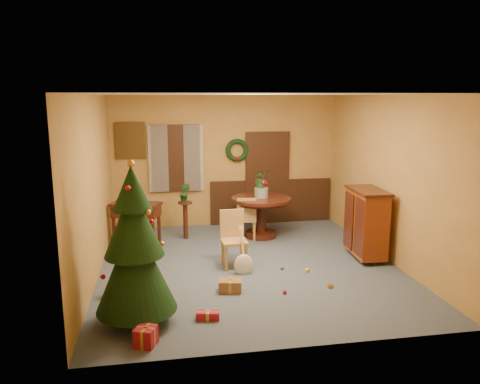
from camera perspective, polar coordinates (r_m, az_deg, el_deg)
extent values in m
plane|color=#394352|center=(8.18, 1.05, -8.95)|extent=(5.50, 5.50, 0.00)
plane|color=silver|center=(7.66, 1.13, 11.82)|extent=(5.50, 5.50, 0.00)
plane|color=olive|center=(10.47, -1.78, 3.78)|extent=(5.00, 0.00, 5.00)
plane|color=olive|center=(5.19, 6.87, -4.34)|extent=(5.00, 0.00, 5.00)
plane|color=olive|center=(7.73, -17.44, 0.47)|extent=(0.00, 5.50, 5.50)
plane|color=olive|center=(8.62, 17.64, 1.56)|extent=(0.00, 5.50, 5.50)
cube|color=black|center=(10.80, 3.81, -1.13)|extent=(2.80, 0.06, 1.00)
cube|color=black|center=(10.66, 3.34, 1.72)|extent=(1.00, 0.08, 2.10)
cube|color=white|center=(10.70, 3.30, 1.49)|extent=(0.80, 0.03, 1.90)
cube|color=black|center=(10.31, -7.82, 4.12)|extent=(1.05, 0.08, 1.45)
cube|color=white|center=(10.34, -7.82, 4.14)|extent=(0.88, 0.03, 1.25)
cube|color=white|center=(10.26, -9.93, 4.01)|extent=(0.42, 0.02, 1.45)
cube|color=white|center=(10.28, -5.69, 4.14)|extent=(0.42, 0.02, 1.45)
torus|color=black|center=(10.40, -0.35, 5.12)|extent=(0.51, 0.11, 0.51)
cube|color=#4C3819|center=(10.29, -13.20, 6.14)|extent=(0.62, 0.05, 0.78)
cube|color=gray|center=(10.32, -13.19, 6.16)|extent=(0.48, 0.02, 0.62)
cylinder|color=black|center=(9.60, 2.60, -0.86)|extent=(1.22, 1.22, 0.07)
cylinder|color=black|center=(9.62, 2.60, -1.24)|extent=(1.09, 1.09, 0.04)
cylinder|color=black|center=(9.69, 2.58, -3.12)|extent=(0.20, 0.20, 0.67)
cylinder|color=black|center=(9.79, 2.56, -5.15)|extent=(0.65, 0.65, 0.11)
cylinder|color=slate|center=(9.57, 2.61, -0.07)|extent=(0.28, 0.28, 0.20)
imported|color=#1E4C23|center=(9.52, 2.63, 1.63)|extent=(0.34, 0.29, 0.37)
cube|color=olive|center=(7.98, -0.73, -6.06)|extent=(0.44, 0.44, 0.05)
cube|color=olive|center=(8.09, -1.00, -3.85)|extent=(0.42, 0.06, 0.50)
cube|color=olive|center=(8.25, 0.21, -7.19)|extent=(0.05, 0.05, 0.43)
cube|color=olive|center=(8.19, -2.13, -7.35)|extent=(0.05, 0.05, 0.43)
cube|color=olive|center=(7.93, 0.73, -7.96)|extent=(0.05, 0.05, 0.43)
cube|color=olive|center=(7.87, -1.70, -8.13)|extent=(0.05, 0.05, 0.43)
cube|color=olive|center=(9.54, 0.76, -3.34)|extent=(0.44, 0.44, 0.05)
cube|color=olive|center=(9.31, 0.82, -2.13)|extent=(0.39, 0.09, 0.46)
cube|color=olive|center=(9.44, -0.15, -4.85)|extent=(0.05, 0.05, 0.40)
cube|color=olive|center=(9.46, 1.75, -4.83)|extent=(0.05, 0.05, 0.40)
cube|color=olive|center=(9.74, -0.21, -4.34)|extent=(0.05, 0.05, 0.40)
cube|color=olive|center=(9.76, 1.63, -4.32)|extent=(0.05, 0.05, 0.40)
cylinder|color=black|center=(9.64, -6.67, -3.52)|extent=(0.09, 0.09, 0.74)
cylinder|color=black|center=(9.55, -6.72, -1.31)|extent=(0.30, 0.30, 0.03)
imported|color=#19471E|center=(9.50, -6.75, -0.07)|extent=(0.26, 0.23, 0.39)
cylinder|color=#382111|center=(6.36, -12.38, -14.37)|extent=(0.13, 0.13, 0.22)
cone|color=black|center=(6.10, -12.65, -8.58)|extent=(1.03, 1.03, 1.21)
cone|color=black|center=(5.93, -12.89, -3.49)|extent=(0.75, 0.75, 0.89)
cone|color=black|center=(5.84, -13.07, 0.50)|extent=(0.49, 0.49, 0.56)
sphere|color=#CA842F|center=(5.79, -13.21, 3.41)|extent=(0.09, 0.09, 0.09)
cube|color=black|center=(9.31, -12.60, -1.48)|extent=(1.05, 0.77, 0.06)
cube|color=black|center=(9.34, -12.56, -2.34)|extent=(0.98, 0.71, 0.20)
cube|color=black|center=(9.44, -14.92, -4.06)|extent=(0.17, 0.33, 0.78)
cube|color=black|center=(9.40, -10.05, -3.91)|extent=(0.17, 0.33, 0.78)
cube|color=#541009|center=(8.66, 15.16, -3.67)|extent=(0.51, 0.95, 1.15)
cube|color=black|center=(8.53, 15.37, 0.16)|extent=(0.57, 1.01, 0.05)
cylinder|color=black|center=(8.50, 16.06, -8.30)|extent=(0.07, 0.07, 0.08)
cylinder|color=black|center=(9.17, 13.94, -6.73)|extent=(0.07, 0.07, 0.08)
cube|color=brown|center=(7.14, -1.20, -11.33)|extent=(0.37, 0.30, 0.18)
cube|color=#B48A30|center=(7.14, -1.20, -11.33)|extent=(0.34, 0.10, 0.18)
cube|color=#B48A30|center=(7.14, -1.20, -11.33)|extent=(0.09, 0.25, 0.18)
cube|color=maroon|center=(5.82, -11.41, -16.90)|extent=(0.30, 0.30, 0.23)
cube|color=#B48A30|center=(5.82, -11.41, -16.90)|extent=(0.23, 0.12, 0.23)
cube|color=#B48A30|center=(5.82, -11.41, -16.90)|extent=(0.12, 0.23, 0.23)
cube|color=brown|center=(7.21, -14.89, -11.60)|extent=(0.32, 0.26, 0.15)
cube|color=#B48A30|center=(7.21, -14.89, -11.60)|extent=(0.29, 0.09, 0.16)
cube|color=#B48A30|center=(7.21, -14.89, -11.60)|extent=(0.08, 0.20, 0.16)
cube|color=maroon|center=(6.34, -3.95, -14.80)|extent=(0.32, 0.18, 0.11)
cube|color=#B48A30|center=(6.34, -3.95, -14.80)|extent=(0.31, 0.07, 0.11)
cube|color=#B48A30|center=(6.34, -3.95, -14.80)|extent=(0.06, 0.13, 0.11)
cube|color=#2656A5|center=(7.45, -0.46, -10.85)|extent=(0.09, 0.06, 0.05)
sphere|color=#268C3F|center=(8.02, 5.14, -9.19)|extent=(0.06, 0.06, 0.06)
cube|color=gold|center=(7.96, 8.17, -9.45)|extent=(0.09, 0.09, 0.05)
sphere|color=#AC0B26|center=(7.09, 5.48, -12.05)|extent=(0.06, 0.06, 0.06)
cube|color=#CA842F|center=(7.40, 10.95, -11.24)|extent=(0.09, 0.07, 0.05)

